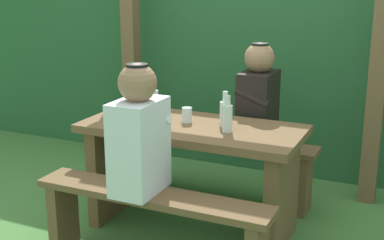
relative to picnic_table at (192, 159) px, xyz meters
name	(u,v)px	position (x,y,z in m)	size (l,w,h in m)	color
ground_plane	(192,228)	(0.00, 0.00, -0.49)	(12.00, 12.00, 0.00)	#457538
hedge_backdrop	(271,55)	(0.00, 1.74, 0.44)	(6.40, 1.02, 1.86)	#275A31
pergola_post_left	(131,49)	(-1.01, 0.95, 0.53)	(0.12, 0.12, 2.04)	brown
pergola_post_right	(379,66)	(1.01, 0.95, 0.53)	(0.12, 0.12, 2.04)	brown
picnic_table	(192,159)	(0.00, 0.00, 0.00)	(1.40, 0.64, 0.72)	brown
bench_near	(151,215)	(0.00, -0.55, -0.16)	(1.40, 0.24, 0.47)	brown
bench_far	(223,156)	(0.00, 0.55, -0.16)	(1.40, 0.24, 0.47)	brown
person_white_shirt	(139,134)	(-0.07, -0.55, 0.31)	(0.25, 0.35, 0.72)	silver
person_black_coat	(258,98)	(0.26, 0.55, 0.31)	(0.25, 0.35, 0.72)	black
drinking_glass	(187,115)	(-0.06, 0.04, 0.28)	(0.07, 0.07, 0.10)	silver
bottle_left	(227,117)	(0.26, -0.05, 0.32)	(0.06, 0.06, 0.23)	silver
bottle_right	(225,112)	(0.20, 0.06, 0.32)	(0.07, 0.07, 0.22)	silver
bottle_center	(154,102)	(-0.30, 0.06, 0.33)	(0.06, 0.06, 0.24)	silver
cell_phone	(162,126)	(-0.15, -0.13, 0.23)	(0.07, 0.14, 0.01)	black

